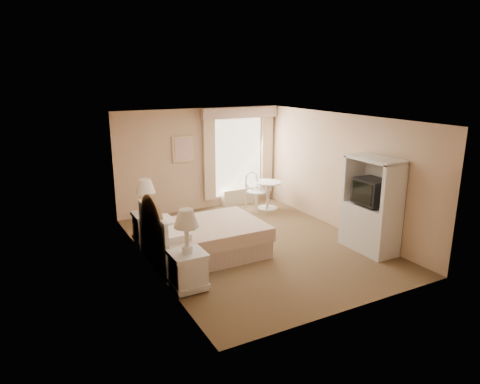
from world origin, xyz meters
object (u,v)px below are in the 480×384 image
nightstand_far (147,219)px  round_table (268,191)px  bed (202,238)px  cafe_chair (254,188)px  armoire (371,212)px  nightstand_near (188,260)px

nightstand_far → round_table: 3.41m
bed → round_table: (2.60, 1.91, 0.13)m
cafe_chair → armoire: size_ratio=0.54×
round_table → armoire: 3.19m
bed → cafe_chair: size_ratio=2.11×
nightstand_near → cafe_chair: (2.93, 3.03, 0.08)m
bed → cafe_chair: bearing=40.9°
bed → armoire: (2.94, -1.25, 0.41)m
nightstand_near → nightstand_far: same height
nightstand_far → armoire: (3.65, -2.35, 0.26)m
nightstand_near → armoire: 3.66m
round_table → armoire: size_ratio=0.39×
nightstand_near → cafe_chair: bearing=45.9°
bed → round_table: 3.23m
bed → nightstand_near: bearing=-122.8°
nightstand_near → cafe_chair: nightstand_near is taller
nightstand_near → armoire: bearing=-2.2°
nightstand_far → cafe_chair: 3.05m
bed → nightstand_far: (-0.72, 1.09, 0.15)m
bed → armoire: 3.22m
nightstand_near → nightstand_far: size_ratio=1.00×
bed → nightstand_far: size_ratio=1.60×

